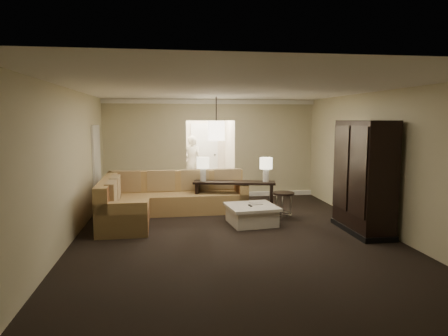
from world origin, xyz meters
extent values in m
plane|color=black|center=(0.00, 0.00, 0.00)|extent=(8.00, 8.00, 0.00)
cube|color=beige|center=(0.00, 4.00, 1.40)|extent=(6.00, 0.04, 2.80)
cube|color=beige|center=(0.00, -4.00, 1.40)|extent=(6.00, 0.04, 2.80)
cube|color=beige|center=(-3.00, 0.00, 1.40)|extent=(0.04, 8.00, 2.80)
cube|color=beige|center=(3.00, 0.00, 1.40)|extent=(0.04, 8.00, 2.80)
cube|color=white|center=(0.00, 0.00, 2.80)|extent=(6.00, 8.00, 0.02)
cube|color=white|center=(0.00, 3.95, 2.73)|extent=(6.00, 0.10, 0.12)
cube|color=white|center=(0.00, 3.95, 0.06)|extent=(6.00, 0.10, 0.12)
cube|color=white|center=(-2.97, 2.80, 1.05)|extent=(0.05, 0.90, 2.10)
cube|color=beige|center=(0.00, 5.00, 0.00)|extent=(1.40, 2.00, 0.01)
cube|color=beige|center=(-0.70, 5.00, 1.40)|extent=(0.04, 2.00, 2.80)
cube|color=beige|center=(0.70, 5.00, 1.40)|extent=(0.04, 2.00, 2.80)
cube|color=beige|center=(0.00, 6.00, 1.40)|extent=(1.40, 0.04, 2.80)
cube|color=white|center=(0.00, 5.97, 1.05)|extent=(0.90, 0.05, 2.10)
cube|color=brown|center=(-1.01, 2.20, 0.23)|extent=(3.33, 1.06, 0.46)
cube|color=brown|center=(-2.14, 0.91, 0.23)|extent=(1.03, 1.57, 0.46)
cube|color=brown|center=(-1.01, 2.56, 0.72)|extent=(3.32, 0.34, 0.51)
cube|color=brown|center=(-2.51, 1.45, 0.72)|extent=(0.32, 2.65, 0.51)
cube|color=brown|center=(0.54, 2.23, 0.34)|extent=(0.24, 1.00, 0.68)
cube|color=brown|center=(-2.13, 0.24, 0.34)|extent=(1.00, 0.24, 0.68)
cube|color=olive|center=(-2.23, 2.48, 0.74)|extent=(0.69, 0.19, 0.51)
cube|color=olive|center=(-1.40, 2.50, 0.74)|extent=(0.69, 0.19, 0.51)
cube|color=olive|center=(-0.57, 2.52, 0.74)|extent=(0.69, 0.19, 0.51)
cube|color=olive|center=(0.26, 2.54, 0.74)|extent=(0.69, 0.19, 0.51)
cube|color=olive|center=(-2.38, 1.56, 0.74)|extent=(0.19, 0.67, 0.51)
cube|color=olive|center=(-2.37, 0.79, 0.74)|extent=(0.19, 0.67, 0.51)
cube|color=silver|center=(0.54, 0.87, 0.17)|extent=(1.01, 1.01, 0.34)
cube|color=silver|center=(0.54, 0.87, 0.37)|extent=(1.13, 1.13, 0.06)
cube|color=black|center=(0.49, 0.82, 0.42)|extent=(0.07, 0.17, 0.02)
cube|color=beige|center=(0.67, 1.04, 0.41)|extent=(0.26, 0.33, 0.01)
cube|color=black|center=(0.35, 2.00, 0.73)|extent=(2.01, 0.86, 0.05)
cube|color=black|center=(-0.52, 2.19, 0.36)|extent=(0.16, 0.41, 0.71)
cube|color=black|center=(1.22, 1.81, 0.36)|extent=(0.16, 0.41, 0.71)
cube|color=black|center=(0.35, 2.00, 0.11)|extent=(1.91, 0.80, 0.04)
cube|color=black|center=(2.60, -0.03, 1.11)|extent=(0.61, 1.48, 2.22)
cube|color=black|center=(2.28, -0.40, 1.27)|extent=(0.03, 0.66, 1.69)
cube|color=black|center=(2.28, 0.34, 1.27)|extent=(0.03, 0.66, 1.69)
cube|color=black|center=(2.60, -0.03, 0.05)|extent=(0.66, 1.54, 0.11)
cylinder|color=black|center=(1.34, 1.20, 0.59)|extent=(0.49, 0.49, 0.04)
torus|color=silver|center=(1.34, 1.20, 0.11)|extent=(0.40, 0.40, 0.03)
cylinder|color=silver|center=(1.52, 1.22, 0.29)|extent=(0.03, 0.03, 0.57)
cylinder|color=silver|center=(1.22, 1.35, 0.29)|extent=(0.03, 0.03, 0.57)
cylinder|color=silver|center=(1.26, 1.03, 0.29)|extent=(0.03, 0.03, 0.57)
cylinder|color=silver|center=(-0.39, 2.16, 0.91)|extent=(0.14, 0.14, 0.31)
cylinder|color=#FBECBC|center=(-0.39, 2.16, 1.20)|extent=(0.30, 0.30, 0.27)
cylinder|color=silver|center=(1.09, 1.84, 0.91)|extent=(0.14, 0.14, 0.31)
cylinder|color=#FBECBC|center=(1.09, 1.84, 1.20)|extent=(0.30, 0.30, 0.27)
cylinder|color=black|center=(0.00, 2.70, 2.50)|extent=(0.02, 0.02, 0.60)
cube|color=#FFEAC6|center=(0.00, 2.70, 1.95)|extent=(0.38, 0.38, 0.48)
imported|color=beige|center=(-0.45, 5.40, 0.95)|extent=(0.77, 0.60, 1.91)
camera|label=1|loc=(-1.24, -7.35, 2.24)|focal=32.00mm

